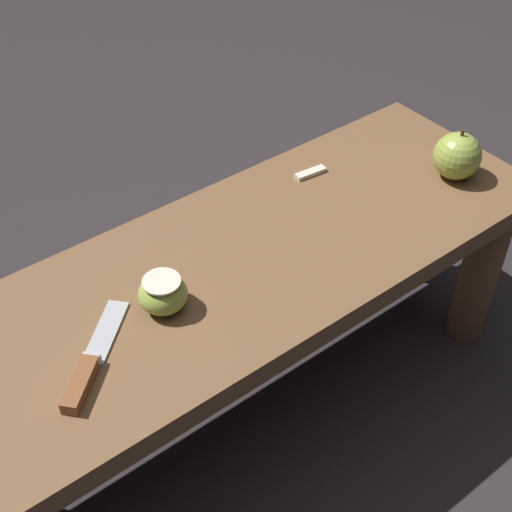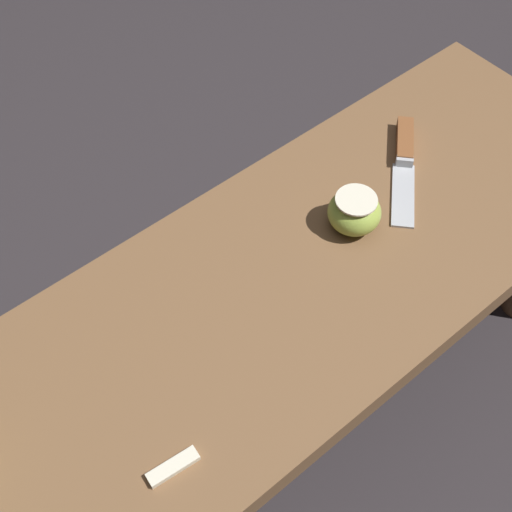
{
  "view_description": "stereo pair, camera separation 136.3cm",
  "coord_description": "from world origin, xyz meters",
  "px_view_note": "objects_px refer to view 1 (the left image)",
  "views": [
    {
      "loc": [
        -0.49,
        -0.68,
        1.17
      ],
      "look_at": [
        0.01,
        -0.04,
        0.43
      ],
      "focal_mm": 50.0,
      "sensor_mm": 36.0,
      "label": 1
    },
    {
      "loc": [
        0.36,
        0.38,
        1.17
      ],
      "look_at": [
        0.01,
        -0.04,
        0.43
      ],
      "focal_mm": 50.0,
      "sensor_mm": 36.0,
      "label": 2
    }
  ],
  "objects_px": {
    "knife": "(88,369)",
    "apple_cut": "(163,294)",
    "apple_whole": "(457,156)",
    "wooden_bench": "(236,299)"
  },
  "relations": [
    {
      "from": "apple_whole",
      "to": "wooden_bench",
      "type": "bearing_deg",
      "value": 173.06
    },
    {
      "from": "wooden_bench",
      "to": "apple_whole",
      "type": "height_order",
      "value": "apple_whole"
    },
    {
      "from": "apple_cut",
      "to": "wooden_bench",
      "type": "bearing_deg",
      "value": 5.81
    },
    {
      "from": "apple_cut",
      "to": "apple_whole",
      "type": "bearing_deg",
      "value": -3.93
    },
    {
      "from": "wooden_bench",
      "to": "apple_cut",
      "type": "bearing_deg",
      "value": -174.19
    },
    {
      "from": "knife",
      "to": "apple_cut",
      "type": "xyz_separation_m",
      "value": [
        0.15,
        0.04,
        0.02
      ]
    },
    {
      "from": "wooden_bench",
      "to": "apple_whole",
      "type": "bearing_deg",
      "value": -6.94
    },
    {
      "from": "apple_whole",
      "to": "apple_cut",
      "type": "distance_m",
      "value": 0.6
    },
    {
      "from": "wooden_bench",
      "to": "knife",
      "type": "bearing_deg",
      "value": -169.03
    },
    {
      "from": "wooden_bench",
      "to": "apple_cut",
      "type": "height_order",
      "value": "apple_cut"
    }
  ]
}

